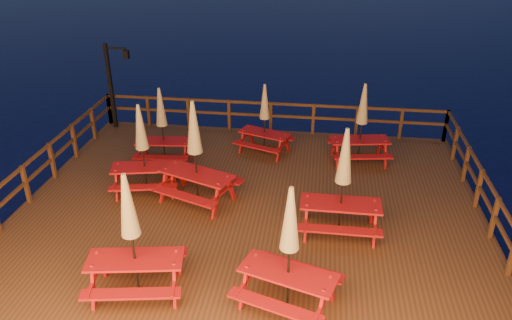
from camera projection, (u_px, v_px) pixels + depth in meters
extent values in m
plane|color=#050932|center=(251.00, 217.00, 13.38)|extent=(500.00, 500.00, 0.00)
cube|color=#452B16|center=(251.00, 211.00, 13.29)|extent=(12.00, 10.00, 0.40)
cylinder|color=#3D2113|center=(118.00, 144.00, 18.26)|extent=(0.24, 0.24, 1.40)
cylinder|color=#3D2113|center=(270.00, 153.00, 17.59)|extent=(0.24, 0.24, 1.40)
cylinder|color=#3D2113|center=(433.00, 162.00, 16.91)|extent=(0.24, 0.24, 1.40)
cube|color=#3D2113|center=(271.00, 103.00, 17.02)|extent=(11.70, 0.06, 0.09)
cube|color=#3D2113|center=(271.00, 116.00, 17.22)|extent=(11.70, 0.06, 0.09)
cube|color=#3D2113|center=(141.00, 110.00, 17.80)|extent=(0.10, 0.10, 1.10)
cube|color=#3D2113|center=(271.00, 117.00, 17.24)|extent=(0.10, 0.10, 1.10)
cube|color=#3D2113|center=(410.00, 124.00, 16.68)|extent=(0.10, 0.10, 1.10)
cube|color=#3D2113|center=(36.00, 156.00, 13.43)|extent=(0.06, 9.70, 0.09)
cube|color=#3D2113|center=(39.00, 170.00, 13.63)|extent=(0.06, 9.70, 0.09)
cube|color=#3D2113|center=(40.00, 172.00, 13.66)|extent=(0.10, 0.10, 1.10)
cube|color=#3D2113|center=(98.00, 119.00, 17.09)|extent=(0.10, 0.10, 1.10)
cube|color=#3D2113|center=(490.00, 185.00, 12.03)|extent=(0.06, 9.70, 0.09)
cube|color=#3D2113|center=(486.00, 200.00, 12.23)|extent=(0.06, 9.70, 0.09)
cube|color=#3D2113|center=(486.00, 202.00, 12.25)|extent=(0.10, 0.10, 1.10)
cube|color=#3D2113|center=(452.00, 138.00, 15.68)|extent=(0.10, 0.10, 1.10)
cube|color=black|center=(111.00, 87.00, 17.21)|extent=(0.12, 0.12, 3.00)
cube|color=black|center=(115.00, 48.00, 16.56)|extent=(0.70, 0.06, 0.06)
cube|color=black|center=(126.00, 54.00, 16.61)|extent=(0.18, 0.18, 0.28)
sphere|color=#E8AA5D|center=(126.00, 54.00, 16.61)|extent=(0.14, 0.14, 0.14)
cube|color=maroon|center=(164.00, 141.00, 15.12)|extent=(1.72, 0.80, 0.05)
cube|color=maroon|center=(168.00, 142.00, 15.74)|extent=(1.68, 0.41, 0.05)
cube|color=maroon|center=(160.00, 157.00, 14.75)|extent=(1.68, 0.41, 0.05)
cube|color=maroon|center=(144.00, 147.00, 15.58)|extent=(0.06, 0.10, 0.69)
cube|color=maroon|center=(140.00, 155.00, 15.03)|extent=(0.06, 0.10, 0.69)
cube|color=maroon|center=(189.00, 148.00, 15.52)|extent=(0.06, 0.10, 0.69)
cube|color=maroon|center=(185.00, 156.00, 14.98)|extent=(0.06, 0.10, 0.69)
cylinder|color=black|center=(162.00, 127.00, 14.91)|extent=(0.04, 0.04, 2.31)
cone|color=#9F8A62|center=(160.00, 107.00, 14.62)|extent=(0.33, 0.33, 1.16)
sphere|color=black|center=(159.00, 89.00, 14.38)|extent=(0.06, 0.06, 0.06)
cube|color=maroon|center=(360.00, 140.00, 15.12)|extent=(1.84, 0.96, 0.05)
cube|color=maroon|center=(355.00, 141.00, 15.77)|extent=(1.77, 0.56, 0.05)
cube|color=maroon|center=(363.00, 157.00, 14.73)|extent=(1.77, 0.56, 0.05)
cube|color=maroon|center=(333.00, 147.00, 15.55)|extent=(0.07, 0.11, 0.73)
cube|color=maroon|center=(337.00, 156.00, 14.98)|extent=(0.07, 0.11, 0.73)
cube|color=maroon|center=(380.00, 146.00, 15.59)|extent=(0.07, 0.11, 0.73)
cube|color=maroon|center=(385.00, 155.00, 15.02)|extent=(0.07, 0.11, 0.73)
cylinder|color=black|center=(361.00, 125.00, 14.90)|extent=(0.04, 0.04, 2.43)
cone|color=#9F8A62|center=(364.00, 104.00, 14.59)|extent=(0.35, 0.35, 1.22)
sphere|color=black|center=(365.00, 85.00, 14.33)|extent=(0.07, 0.07, 0.07)
cube|color=maroon|center=(288.00, 273.00, 9.53)|extent=(2.00, 1.26, 0.05)
cube|color=maroon|center=(299.00, 267.00, 10.17)|extent=(1.87, 0.85, 0.05)
cube|color=maroon|center=(275.00, 306.00, 9.17)|extent=(1.87, 0.85, 0.05)
cube|color=maroon|center=(259.00, 267.00, 10.28)|extent=(0.09, 0.12, 0.78)
cube|color=maroon|center=(244.00, 288.00, 9.73)|extent=(0.09, 0.12, 0.78)
cube|color=maroon|center=(331.00, 290.00, 9.68)|extent=(0.09, 0.12, 0.78)
cube|color=maroon|center=(320.00, 313.00, 9.13)|extent=(0.09, 0.12, 0.78)
cylinder|color=black|center=(289.00, 251.00, 9.30)|extent=(0.05, 0.05, 2.60)
cone|color=#9F8A62|center=(290.00, 218.00, 8.97)|extent=(0.37, 0.37, 1.30)
sphere|color=black|center=(291.00, 189.00, 8.69)|extent=(0.07, 0.07, 0.07)
cube|color=maroon|center=(264.00, 133.00, 15.75)|extent=(1.70, 1.12, 0.04)
cube|color=maroon|center=(272.00, 135.00, 16.28)|extent=(1.57, 0.78, 0.04)
cube|color=maroon|center=(257.00, 147.00, 15.45)|extent=(1.57, 0.78, 0.04)
cube|color=maroon|center=(250.00, 135.00, 16.40)|extent=(0.08, 0.10, 0.66)
cube|color=maroon|center=(242.00, 142.00, 15.94)|extent=(0.08, 0.10, 0.66)
cube|color=maroon|center=(287.00, 143.00, 15.85)|extent=(0.08, 0.10, 0.66)
cube|color=maroon|center=(279.00, 150.00, 15.39)|extent=(0.08, 0.10, 0.66)
cylinder|color=black|center=(265.00, 120.00, 15.55)|extent=(0.04, 0.04, 2.20)
cone|color=#9F8A62|center=(265.00, 101.00, 15.27)|extent=(0.32, 0.32, 1.10)
sphere|color=black|center=(265.00, 85.00, 15.04)|extent=(0.06, 0.06, 0.06)
cube|color=maroon|center=(135.00, 259.00, 9.88)|extent=(2.00, 1.05, 0.05)
cube|color=maroon|center=(142.00, 253.00, 10.58)|extent=(1.92, 0.61, 0.05)
cube|color=maroon|center=(131.00, 294.00, 9.45)|extent=(1.92, 0.61, 0.05)
cube|color=maroon|center=(102.00, 265.00, 10.34)|extent=(0.08, 0.11, 0.79)
cube|color=maroon|center=(93.00, 288.00, 9.72)|extent=(0.08, 0.11, 0.79)
cube|color=maroon|center=(178.00, 263.00, 10.39)|extent=(0.08, 0.11, 0.79)
cube|color=maroon|center=(175.00, 286.00, 9.77)|extent=(0.08, 0.11, 0.79)
cylinder|color=black|center=(132.00, 238.00, 9.64)|extent=(0.05, 0.05, 2.64)
cone|color=#9F8A62|center=(128.00, 205.00, 9.30)|extent=(0.38, 0.38, 1.32)
sphere|color=black|center=(124.00, 176.00, 9.03)|extent=(0.07, 0.07, 0.07)
cube|color=maroon|center=(196.00, 174.00, 13.00)|extent=(2.12, 1.43, 0.05)
cube|color=maroon|center=(211.00, 174.00, 13.66)|extent=(1.96, 1.00, 0.05)
cube|color=maroon|center=(182.00, 196.00, 12.63)|extent=(1.96, 1.00, 0.05)
cube|color=maroon|center=(180.00, 174.00, 13.82)|extent=(0.10, 0.13, 0.82)
cube|color=maroon|center=(164.00, 186.00, 13.26)|extent=(0.10, 0.13, 0.82)
cube|color=maroon|center=(231.00, 189.00, 13.11)|extent=(0.10, 0.13, 0.82)
cube|color=maroon|center=(216.00, 202.00, 12.55)|extent=(0.10, 0.13, 0.82)
cylinder|color=black|center=(195.00, 155.00, 12.75)|extent=(0.05, 0.05, 2.75)
cone|color=#9F8A62|center=(194.00, 127.00, 12.40)|extent=(0.40, 0.40, 1.37)
sphere|color=black|center=(192.00, 103.00, 12.12)|extent=(0.08, 0.08, 0.08)
cube|color=maroon|center=(341.00, 204.00, 11.73)|extent=(1.90, 0.74, 0.05)
cube|color=maroon|center=(340.00, 201.00, 12.43)|extent=(1.90, 0.30, 0.05)
cube|color=maroon|center=(340.00, 230.00, 11.31)|extent=(1.90, 0.30, 0.05)
cube|color=maroon|center=(307.00, 208.00, 12.31)|extent=(0.06, 0.11, 0.79)
cube|color=maroon|center=(306.00, 224.00, 11.70)|extent=(0.06, 0.11, 0.79)
cube|color=maroon|center=(372.00, 213.00, 12.12)|extent=(0.06, 0.11, 0.79)
cube|color=maroon|center=(374.00, 229.00, 11.51)|extent=(0.06, 0.11, 0.79)
cylinder|color=black|center=(343.00, 184.00, 11.49)|extent=(0.05, 0.05, 2.64)
cone|color=#9F8A62|center=(345.00, 156.00, 11.16)|extent=(0.38, 0.38, 1.32)
sphere|color=black|center=(347.00, 131.00, 10.88)|extent=(0.07, 0.07, 0.07)
cube|color=maroon|center=(145.00, 167.00, 13.51)|extent=(1.88, 1.05, 0.05)
cube|color=maroon|center=(148.00, 167.00, 14.17)|extent=(1.80, 0.64, 0.05)
cube|color=maroon|center=(143.00, 187.00, 13.12)|extent=(1.80, 0.64, 0.05)
cube|color=maroon|center=(121.00, 174.00, 13.92)|extent=(0.08, 0.11, 0.74)
cube|color=maroon|center=(117.00, 186.00, 13.34)|extent=(0.08, 0.11, 0.74)
cube|color=maroon|center=(174.00, 172.00, 14.02)|extent=(0.08, 0.11, 0.74)
cube|color=maroon|center=(172.00, 184.00, 13.44)|extent=(0.08, 0.11, 0.74)
cylinder|color=black|center=(143.00, 151.00, 13.29)|extent=(0.04, 0.04, 2.47)
cone|color=#9F8A62|center=(140.00, 127.00, 12.97)|extent=(0.36, 0.36, 1.23)
sphere|color=black|center=(138.00, 106.00, 12.71)|extent=(0.07, 0.07, 0.07)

